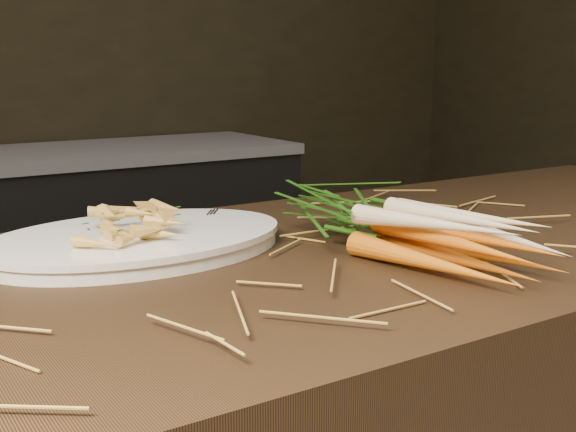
# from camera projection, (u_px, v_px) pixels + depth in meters

# --- Properties ---
(back_counter) EXTENTS (1.82, 0.62, 0.84)m
(back_counter) POSITION_uv_depth(u_px,v_px,m) (58.00, 262.00, 2.71)
(back_counter) COLOR black
(back_counter) RESTS_ON ground
(straw_bedding) EXTENTS (1.40, 0.60, 0.02)m
(straw_bedding) POSITION_uv_depth(u_px,v_px,m) (206.00, 263.00, 0.91)
(straw_bedding) COLOR olive
(straw_bedding) RESTS_ON main_counter
(root_veg_bunch) EXTENTS (0.20, 0.48, 0.09)m
(root_veg_bunch) POSITION_uv_depth(u_px,v_px,m) (385.00, 220.00, 1.00)
(root_veg_bunch) COLOR #C85A17
(root_veg_bunch) RESTS_ON main_counter
(serving_platter) EXTENTS (0.42, 0.28, 0.02)m
(serving_platter) POSITION_uv_depth(u_px,v_px,m) (138.00, 244.00, 0.99)
(serving_platter) COLOR white
(serving_platter) RESTS_ON main_counter
(roasted_veg_heap) EXTENTS (0.21, 0.15, 0.05)m
(roasted_veg_heap) POSITION_uv_depth(u_px,v_px,m) (137.00, 219.00, 0.99)
(roasted_veg_heap) COLOR gold
(roasted_veg_heap) RESTS_ON serving_platter
(serving_fork) EXTENTS (0.10, 0.13, 0.00)m
(serving_fork) POSITION_uv_depth(u_px,v_px,m) (237.00, 224.00, 1.06)
(serving_fork) COLOR silver
(serving_fork) RESTS_ON serving_platter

